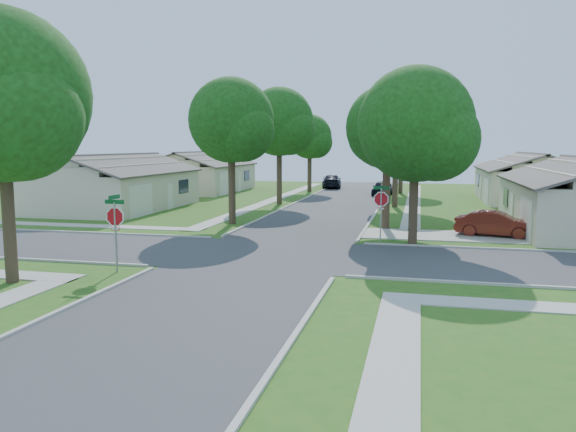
{
  "coord_description": "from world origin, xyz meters",
  "views": [
    {
      "loc": [
        6.56,
        -23.8,
        4.86
      ],
      "look_at": [
        0.68,
        1.25,
        1.6
      ],
      "focal_mm": 35.0,
      "sensor_mm": 36.0,
      "label": 1
    }
  ],
  "objects_px": {
    "tree_w_far": "(310,139)",
    "tree_sw_corner": "(3,104)",
    "tree_ne_corner": "(417,130)",
    "car_driveway": "(496,224)",
    "car_curb_east": "(382,188)",
    "stop_sign_sw": "(115,220)",
    "tree_e_mid": "(397,127)",
    "house_ne_far": "(530,183)",
    "tree_e_near": "(388,131)",
    "house_nw_far": "(201,177)",
    "tree_w_mid": "(280,125)",
    "house_nw_near": "(118,189)",
    "stop_sign_ne": "(381,202)",
    "car_curb_west": "(332,181)",
    "tree_e_far": "(402,134)",
    "tree_w_near": "(232,124)"
  },
  "relations": [
    {
      "from": "tree_e_far",
      "to": "car_curb_east",
      "type": "height_order",
      "value": "tree_e_far"
    },
    {
      "from": "tree_sw_corner",
      "to": "house_nw_far",
      "type": "bearing_deg",
      "value": 102.38
    },
    {
      "from": "house_nw_far",
      "to": "tree_ne_corner",
      "type": "bearing_deg",
      "value": -51.19
    },
    {
      "from": "tree_e_far",
      "to": "car_driveway",
      "type": "height_order",
      "value": "tree_e_far"
    },
    {
      "from": "stop_sign_ne",
      "to": "house_ne_far",
      "type": "height_order",
      "value": "house_ne_far"
    },
    {
      "from": "tree_e_near",
      "to": "house_nw_near",
      "type": "relative_size",
      "value": 0.61
    },
    {
      "from": "house_nw_near",
      "to": "house_nw_far",
      "type": "distance_m",
      "value": 17.0
    },
    {
      "from": "stop_sign_sw",
      "to": "house_ne_far",
      "type": "bearing_deg",
      "value": 58.45
    },
    {
      "from": "tree_w_far",
      "to": "tree_sw_corner",
      "type": "xyz_separation_m",
      "value": [
        -2.78,
        -41.0,
        0.76
      ]
    },
    {
      "from": "tree_sw_corner",
      "to": "house_nw_near",
      "type": "height_order",
      "value": "tree_sw_corner"
    },
    {
      "from": "tree_e_near",
      "to": "tree_e_mid",
      "type": "bearing_deg",
      "value": 89.97
    },
    {
      "from": "stop_sign_sw",
      "to": "tree_ne_corner",
      "type": "relative_size",
      "value": 0.34
    },
    {
      "from": "tree_w_near",
      "to": "tree_w_far",
      "type": "bearing_deg",
      "value": 90.01
    },
    {
      "from": "tree_sw_corner",
      "to": "car_driveway",
      "type": "bearing_deg",
      "value": 38.91
    },
    {
      "from": "tree_ne_corner",
      "to": "house_ne_far",
      "type": "bearing_deg",
      "value": 68.77
    },
    {
      "from": "tree_w_far",
      "to": "tree_ne_corner",
      "type": "xyz_separation_m",
      "value": [
        11.01,
        -29.8,
        0.09
      ]
    },
    {
      "from": "house_nw_far",
      "to": "car_curb_west",
      "type": "xyz_separation_m",
      "value": [
        12.79,
        7.6,
        -0.76
      ]
    },
    {
      "from": "car_curb_east",
      "to": "car_curb_west",
      "type": "height_order",
      "value": "car_curb_west"
    },
    {
      "from": "tree_w_far",
      "to": "house_nw_near",
      "type": "xyz_separation_m",
      "value": [
        -11.34,
        -19.01,
        -3.99
      ]
    },
    {
      "from": "car_driveway",
      "to": "car_curb_west",
      "type": "height_order",
      "value": "car_curb_west"
    },
    {
      "from": "house_ne_far",
      "to": "tree_e_mid",
      "type": "bearing_deg",
      "value": -144.58
    },
    {
      "from": "tree_w_far",
      "to": "car_driveway",
      "type": "height_order",
      "value": "tree_w_far"
    },
    {
      "from": "stop_sign_ne",
      "to": "tree_ne_corner",
      "type": "bearing_deg",
      "value": -16.55
    },
    {
      "from": "tree_e_near",
      "to": "tree_w_near",
      "type": "xyz_separation_m",
      "value": [
        -9.4,
        0.0,
        0.47
      ]
    },
    {
      "from": "tree_e_far",
      "to": "car_curb_west",
      "type": "relative_size",
      "value": 1.68
    },
    {
      "from": "stop_sign_ne",
      "to": "car_curb_west",
      "type": "relative_size",
      "value": 0.58
    },
    {
      "from": "tree_sw_corner",
      "to": "tree_ne_corner",
      "type": "xyz_separation_m",
      "value": [
        13.8,
        11.2,
        -0.67
      ]
    },
    {
      "from": "house_nw_near",
      "to": "tree_w_far",
      "type": "bearing_deg",
      "value": 59.18
    },
    {
      "from": "house_ne_far",
      "to": "house_nw_far",
      "type": "distance_m",
      "value": 32.12
    },
    {
      "from": "tree_e_mid",
      "to": "house_ne_far",
      "type": "relative_size",
      "value": 0.68
    },
    {
      "from": "stop_sign_sw",
      "to": "house_ne_far",
      "type": "distance_m",
      "value": 39.55
    },
    {
      "from": "house_nw_far",
      "to": "car_driveway",
      "type": "relative_size",
      "value": 3.25
    },
    {
      "from": "stop_sign_ne",
      "to": "tree_sw_corner",
      "type": "relative_size",
      "value": 0.31
    },
    {
      "from": "car_driveway",
      "to": "car_curb_east",
      "type": "xyz_separation_m",
      "value": [
        -7.54,
        23.64,
        0.04
      ]
    },
    {
      "from": "tree_w_far",
      "to": "tree_e_near",
      "type": "bearing_deg",
      "value": -69.39
    },
    {
      "from": "tree_e_mid",
      "to": "tree_w_near",
      "type": "distance_m",
      "value": 15.25
    },
    {
      "from": "house_ne_far",
      "to": "house_nw_far",
      "type": "bearing_deg",
      "value": 174.64
    },
    {
      "from": "tree_e_mid",
      "to": "tree_w_mid",
      "type": "relative_size",
      "value": 0.96
    },
    {
      "from": "stop_sign_sw",
      "to": "tree_ne_corner",
      "type": "xyz_separation_m",
      "value": [
        11.06,
        8.91,
        3.56
      ]
    },
    {
      "from": "tree_ne_corner",
      "to": "house_nw_far",
      "type": "bearing_deg",
      "value": 128.81
    },
    {
      "from": "car_curb_west",
      "to": "stop_sign_sw",
      "type": "bearing_deg",
      "value": 80.23
    },
    {
      "from": "stop_sign_sw",
      "to": "tree_ne_corner",
      "type": "bearing_deg",
      "value": 38.84
    },
    {
      "from": "car_driveway",
      "to": "tree_sw_corner",
      "type": "bearing_deg",
      "value": 141.2
    },
    {
      "from": "tree_w_far",
      "to": "car_driveway",
      "type": "distance_m",
      "value": 30.9
    },
    {
      "from": "car_curb_east",
      "to": "tree_sw_corner",
      "type": "bearing_deg",
      "value": -101.41
    },
    {
      "from": "house_ne_far",
      "to": "house_nw_near",
      "type": "xyz_separation_m",
      "value": [
        -31.98,
        -14.0,
        0.0
      ]
    },
    {
      "from": "house_nw_far",
      "to": "stop_sign_sw",
      "type": "bearing_deg",
      "value": -72.9
    },
    {
      "from": "tree_e_near",
      "to": "tree_e_mid",
      "type": "distance_m",
      "value": 12.02
    },
    {
      "from": "stop_sign_sw",
      "to": "tree_e_mid",
      "type": "relative_size",
      "value": 0.32
    },
    {
      "from": "tree_e_near",
      "to": "car_driveway",
      "type": "distance_m",
      "value": 7.8
    }
  ]
}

